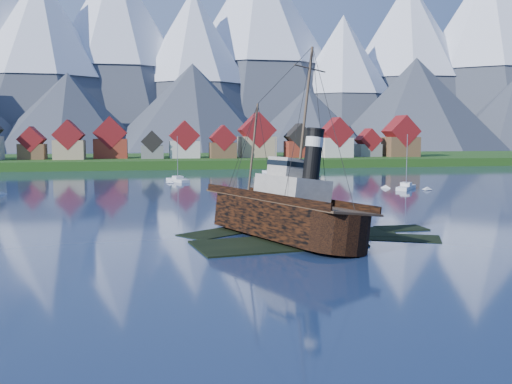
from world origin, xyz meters
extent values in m
plane|color=#1B2C4E|center=(0.00, 0.00, 0.00)|extent=(1400.00, 1400.00, 0.00)
cube|color=black|center=(-3.00, -2.00, -0.32)|extent=(19.08, 11.42, 1.00)
cube|color=black|center=(6.00, 4.00, -0.38)|extent=(15.15, 9.76, 1.00)
cube|color=black|center=(2.00, 9.00, -0.28)|extent=(11.45, 9.06, 1.00)
cube|color=black|center=(12.00, -1.00, -0.42)|extent=(10.27, 8.34, 1.00)
cube|color=black|center=(-9.00, 6.00, -0.40)|extent=(9.42, 8.68, 1.00)
cube|color=black|center=(15.00, 5.00, -0.35)|extent=(6.00, 4.00, 1.00)
cube|color=#203E11|center=(0.00, 170.00, 0.00)|extent=(600.00, 80.00, 3.20)
cube|color=#3F3D38|center=(0.00, 132.00, 0.00)|extent=(600.00, 2.50, 2.00)
cube|color=brown|center=(-56.00, 153.00, 5.75)|extent=(9.00, 8.00, 5.50)
cube|color=maroon|center=(-56.00, 153.00, 10.12)|extent=(9.16, 8.16, 9.16)
cube|color=tan|center=(-43.00, 150.00, 6.40)|extent=(10.50, 9.00, 6.80)
cube|color=maroon|center=(-43.00, 150.00, 11.69)|extent=(10.69, 9.18, 10.69)
cube|color=maroon|center=(-29.00, 156.00, 6.60)|extent=(12.00, 8.50, 7.20)
cube|color=maroon|center=(-29.00, 156.00, 12.36)|extent=(12.22, 8.67, 12.22)
cube|color=slate|center=(-14.00, 151.00, 5.40)|extent=(8.00, 7.00, 4.80)
cube|color=black|center=(-14.00, 151.00, 9.24)|extent=(8.15, 7.14, 8.15)
cube|color=beige|center=(-2.00, 154.00, 6.20)|extent=(11.00, 9.50, 6.40)
cube|color=maroon|center=(-2.00, 154.00, 11.38)|extent=(11.20, 9.69, 11.20)
cube|color=brown|center=(12.00, 150.00, 5.90)|extent=(9.50, 8.00, 5.80)
cube|color=maroon|center=(12.00, 150.00, 10.51)|extent=(9.67, 8.16, 9.67)
cube|color=tan|center=(26.00, 155.00, 7.00)|extent=(13.50, 10.00, 8.00)
cube|color=maroon|center=(26.00, 155.00, 13.43)|extent=(13.75, 10.20, 13.75)
cube|color=maroon|center=(42.00, 152.00, 6.10)|extent=(10.00, 8.50, 6.20)
cube|color=black|center=(42.00, 152.00, 11.00)|extent=(10.18, 8.67, 10.18)
cube|color=beige|center=(56.00, 149.00, 6.75)|extent=(11.50, 9.00, 7.50)
cube|color=maroon|center=(56.00, 149.00, 12.57)|extent=(11.71, 9.18, 11.71)
cube|color=slate|center=(71.00, 153.00, 5.50)|extent=(9.00, 7.50, 5.00)
cube|color=maroon|center=(71.00, 153.00, 9.62)|extent=(9.16, 7.65, 9.16)
cube|color=brown|center=(84.00, 151.00, 6.90)|extent=(12.50, 10.00, 7.80)
cube|color=maroon|center=(84.00, 151.00, 13.05)|extent=(12.73, 10.20, 12.73)
cone|color=#2D333D|center=(-100.00, 455.00, 73.00)|extent=(180.00, 180.00, 150.00)
cone|color=white|center=(-100.00, 455.00, 103.00)|extent=(111.60, 111.60, 90.00)
cone|color=#2D333D|center=(-40.00, 495.00, 88.00)|extent=(210.00, 210.00, 180.00)
cone|color=white|center=(-40.00, 495.00, 124.00)|extent=(130.20, 130.20, 108.00)
cone|color=#2D333D|center=(30.00, 470.00, 70.50)|extent=(170.00, 170.00, 145.00)
cone|color=white|center=(30.00, 470.00, 99.50)|extent=(105.40, 105.40, 87.00)
cone|color=#2D333D|center=(100.00, 515.00, 98.00)|extent=(240.00, 240.00, 200.00)
cone|color=white|center=(100.00, 515.00, 138.00)|extent=(148.80, 148.80, 120.00)
cone|color=#2D333D|center=(170.00, 460.00, 60.50)|extent=(150.00, 150.00, 125.00)
cone|color=white|center=(170.00, 460.00, 85.50)|extent=(93.00, 93.00, 75.00)
cone|color=#2D333D|center=(250.00, 490.00, 83.00)|extent=(200.00, 200.00, 170.00)
cone|color=white|center=(250.00, 490.00, 117.00)|extent=(124.00, 124.00, 102.00)
cone|color=#2D333D|center=(330.00, 475.00, 93.00)|extent=(230.00, 230.00, 190.00)
cone|color=white|center=(330.00, 475.00, 131.00)|extent=(142.60, 142.60, 114.00)
cone|color=#2D333D|center=(-70.00, 374.00, 27.00)|extent=(120.00, 120.00, 58.00)
cone|color=#2D333D|center=(20.00, 369.00, 31.00)|extent=(136.00, 136.00, 66.00)
cone|color=#2D333D|center=(110.00, 373.00, 23.00)|extent=(110.00, 110.00, 50.00)
cone|color=#2D333D|center=(200.00, 370.00, 35.50)|extent=(150.00, 150.00, 75.00)
cube|color=black|center=(-1.85, 1.78, 2.19)|extent=(6.78, 19.54, 4.07)
cone|color=black|center=(-1.85, 14.46, 2.19)|extent=(6.78, 6.78, 6.78)
cylinder|color=black|center=(-1.85, -7.99, 2.19)|extent=(6.78, 6.78, 4.07)
cube|color=#4C3826|center=(-1.85, 1.78, 4.32)|extent=(6.65, 25.78, 0.24)
cube|color=black|center=(-5.11, 1.78, 4.75)|extent=(0.19, 24.97, 0.87)
cube|color=black|center=(1.40, 1.78, 4.75)|extent=(0.19, 24.97, 0.87)
cube|color=#ADA89E|center=(-1.85, 0.33, 5.77)|extent=(5.04, 8.24, 2.91)
cube|color=#ADA89E|center=(-1.85, 1.30, 8.29)|extent=(3.49, 3.88, 2.13)
cylinder|color=black|center=(-1.85, -2.87, 9.94)|extent=(1.84, 1.84, 5.43)
cylinder|color=silver|center=(-1.85, -2.87, 11.30)|extent=(1.94, 1.94, 1.07)
cylinder|color=#473828|center=(-1.85, 9.54, 10.23)|extent=(0.27, 0.27, 11.63)
cylinder|color=#473828|center=(-1.85, -0.64, 15.66)|extent=(0.31, 0.31, 12.60)
cube|color=silver|center=(-8.77, 82.82, 0.10)|extent=(5.59, 9.56, 1.25)
cube|color=silver|center=(-8.77, 82.82, 1.09)|extent=(2.87, 3.19, 0.73)
cylinder|color=gray|center=(-8.77, 82.82, 6.13)|extent=(0.15, 0.15, 10.81)
cube|color=silver|center=(39.10, 53.32, 0.11)|extent=(7.56, 8.62, 1.30)
cube|color=silver|center=(39.10, 53.32, 1.14)|extent=(3.19, 3.28, 0.76)
cylinder|color=gray|center=(39.10, 53.32, 6.39)|extent=(0.15, 0.15, 11.26)
cube|color=silver|center=(22.39, 107.80, 0.10)|extent=(6.67, 9.87, 1.18)
cube|color=silver|center=(22.39, 107.80, 1.03)|extent=(3.18, 3.44, 0.69)
cylinder|color=gray|center=(22.39, 107.80, 5.80)|extent=(0.14, 0.14, 10.23)
camera|label=1|loc=(-17.26, -62.04, 12.12)|focal=40.00mm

